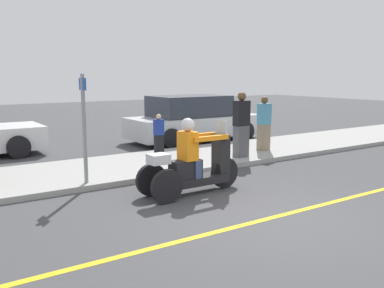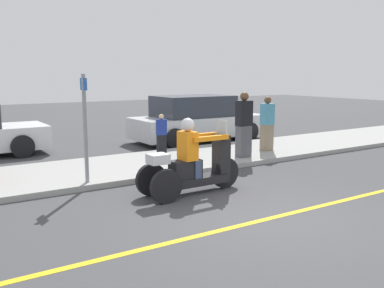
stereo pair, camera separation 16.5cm
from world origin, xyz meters
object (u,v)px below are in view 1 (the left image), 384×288
Objects in this scene: spectator_mid_group at (241,126)px; street_sign at (84,124)px; spectator_far_back at (159,135)px; motorcycle_trike at (192,166)px; parked_car_lot_far at (193,120)px; spectator_by_tree at (264,124)px.

street_sign is (-4.42, -0.35, 0.36)m from spectator_mid_group.
spectator_far_back is 0.51× the size of street_sign.
motorcycle_trike is at bearing -109.48° from spectator_far_back.
parked_car_lot_far is at bearing 36.78° from street_sign.
street_sign is (-5.33, -3.98, 0.58)m from parked_car_lot_far.
spectator_mid_group is 0.37× the size of parked_car_lot_far.
parked_car_lot_far is (3.76, 5.51, 0.20)m from motorcycle_trike.
spectator_far_back is (1.21, 3.43, 0.11)m from motorcycle_trike.
spectator_far_back is at bearing -140.71° from parked_car_lot_far.
street_sign is at bearing -145.67° from spectator_far_back.
street_sign is at bearing -175.49° from spectator_mid_group.
spectator_by_tree is at bearing 18.86° from spectator_mid_group.
street_sign reaches higher than spectator_mid_group.
motorcycle_trike is at bearing -150.56° from spectator_by_tree.
street_sign reaches higher than parked_car_lot_far.
motorcycle_trike is 1.95× the size of spectator_far_back.
spectator_far_back is at bearing 136.44° from spectator_mid_group.
spectator_far_back is 0.24× the size of parked_car_lot_far.
parked_car_lot_far is at bearing 75.95° from spectator_mid_group.
parked_car_lot_far is at bearing 39.29° from spectator_far_back.
parked_car_lot_far is (0.91, 3.63, -0.21)m from spectator_mid_group.
spectator_mid_group is at bearing -161.14° from spectator_by_tree.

